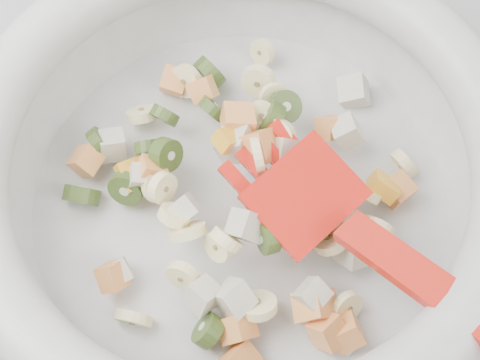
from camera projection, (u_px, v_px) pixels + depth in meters
The scene contains 2 objects.
counter at pixel (139, 274), 1.03m from camera, with size 2.00×0.60×0.90m, color gray.
mixing_bowl at pixel (241, 172), 0.52m from camera, with size 0.51×0.40×0.14m.
Camera 1 is at (0.32, 1.21, 1.42)m, focal length 55.00 mm.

